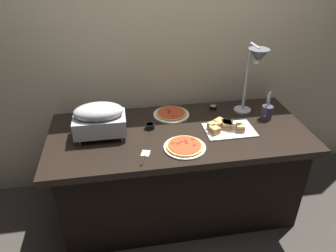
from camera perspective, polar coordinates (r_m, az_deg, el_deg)
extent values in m
plane|color=#38332D|center=(2.80, 1.76, -14.30)|extent=(8.00, 8.00, 0.00)
cube|color=#C6B593|center=(2.59, 0.00, 13.23)|extent=(4.40, 0.04, 2.40)
cube|color=black|center=(2.34, 2.04, -1.41)|extent=(1.90, 0.84, 0.05)
cube|color=black|center=(2.56, 1.89, -8.65)|extent=(1.75, 0.74, 0.71)
cylinder|color=#B7BABF|center=(2.24, -15.65, -2.93)|extent=(0.01, 0.01, 0.04)
cylinder|color=#B7BABF|center=(2.22, -8.29, -2.33)|extent=(0.01, 0.01, 0.04)
cylinder|color=#B7BABF|center=(2.39, -15.35, -0.62)|extent=(0.01, 0.01, 0.04)
cylinder|color=#B7BABF|center=(2.37, -8.47, -0.04)|extent=(0.01, 0.01, 0.04)
cube|color=#B7BABF|center=(2.26, -12.17, 0.33)|extent=(0.36, 0.22, 0.12)
ellipsoid|color=#B7BABF|center=(2.21, -12.45, 2.54)|extent=(0.34, 0.21, 0.12)
cylinder|color=#B7BABF|center=(2.67, 13.27, 2.87)|extent=(0.14, 0.14, 0.01)
cylinder|color=#B7BABF|center=(2.56, 14.01, 8.40)|extent=(0.02, 0.02, 0.55)
cylinder|color=#B7BABF|center=(2.41, 15.47, 13.75)|extent=(0.02, 0.14, 0.02)
cone|color=#595B60|center=(2.37, 15.98, 12.07)|extent=(0.15, 0.15, 0.10)
sphere|color=#F9EAB2|center=(2.38, 15.84, 11.16)|extent=(0.04, 0.04, 0.04)
cylinder|color=white|center=(2.13, 3.03, -3.89)|extent=(0.29, 0.29, 0.01)
cylinder|color=gold|center=(2.13, 3.03, -3.62)|extent=(0.25, 0.25, 0.01)
cylinder|color=#AD3D1E|center=(2.12, 3.04, -3.44)|extent=(0.22, 0.22, 0.00)
cylinder|color=maroon|center=(2.15, 2.44, -2.82)|extent=(0.02, 0.02, 0.00)
cylinder|color=maroon|center=(2.12, 4.80, -3.39)|extent=(0.02, 0.02, 0.00)
cylinder|color=maroon|center=(2.13, 1.86, -3.12)|extent=(0.02, 0.02, 0.00)
cylinder|color=maroon|center=(2.14, 3.37, -3.01)|extent=(0.02, 0.02, 0.00)
cylinder|color=maroon|center=(2.17, 3.19, -2.60)|extent=(0.02, 0.02, 0.00)
cylinder|color=maroon|center=(2.18, 4.53, -2.38)|extent=(0.02, 0.02, 0.00)
cylinder|color=maroon|center=(2.13, 0.90, -3.13)|extent=(0.02, 0.02, 0.00)
cylinder|color=white|center=(2.53, 0.61, 2.07)|extent=(0.29, 0.29, 0.01)
cylinder|color=#C68E42|center=(2.52, 0.61, 2.31)|extent=(0.24, 0.24, 0.01)
cylinder|color=#AD3D1E|center=(2.52, 0.61, 2.47)|extent=(0.21, 0.21, 0.00)
cylinder|color=maroon|center=(2.53, 0.30, 2.73)|extent=(0.02, 0.02, 0.00)
cylinder|color=maroon|center=(2.55, 0.10, 2.87)|extent=(0.02, 0.02, 0.00)
cylinder|color=maroon|center=(2.46, 0.88, 1.86)|extent=(0.02, 0.02, 0.00)
cylinder|color=maroon|center=(2.51, 0.13, 2.40)|extent=(0.02, 0.02, 0.00)
cube|color=white|center=(2.37, 11.02, -0.71)|extent=(0.36, 0.24, 0.01)
cube|color=tan|center=(2.38, 10.71, -0.07)|extent=(0.09, 0.10, 0.02)
cube|color=brown|center=(2.38, 10.75, 0.27)|extent=(0.09, 0.10, 0.01)
cube|color=tan|center=(2.37, 10.78, 0.60)|extent=(0.09, 0.10, 0.02)
cube|color=tan|center=(2.39, 9.26, 0.22)|extent=(0.11, 0.11, 0.02)
cube|color=brown|center=(2.39, 9.29, 0.55)|extent=(0.11, 0.11, 0.01)
cube|color=tan|center=(2.38, 9.32, 0.89)|extent=(0.11, 0.11, 0.02)
cube|color=tan|center=(2.30, 8.36, -1.06)|extent=(0.08, 0.09, 0.02)
cube|color=brown|center=(2.29, 8.39, -0.72)|extent=(0.08, 0.09, 0.01)
cube|color=tan|center=(2.28, 8.42, -0.38)|extent=(0.08, 0.09, 0.02)
cube|color=tan|center=(2.36, 12.89, -0.65)|extent=(0.07, 0.08, 0.02)
cube|color=brown|center=(2.35, 12.94, -0.32)|extent=(0.07, 0.08, 0.01)
cube|color=tan|center=(2.34, 12.98, 0.02)|extent=(0.07, 0.08, 0.02)
cube|color=tan|center=(2.35, 8.08, -0.31)|extent=(0.09, 0.08, 0.02)
cube|color=brown|center=(2.34, 8.11, 0.03)|extent=(0.09, 0.08, 0.01)
cube|color=tan|center=(2.33, 8.14, 0.37)|extent=(0.09, 0.08, 0.02)
cube|color=tan|center=(2.38, 10.48, -0.11)|extent=(0.08, 0.09, 0.02)
cube|color=brown|center=(2.37, 10.52, 0.22)|extent=(0.08, 0.09, 0.01)
cube|color=tan|center=(2.36, 10.55, 0.56)|extent=(0.08, 0.09, 0.02)
cylinder|color=black|center=(2.65, 8.14, 3.33)|extent=(0.06, 0.06, 0.03)
cylinder|color=gold|center=(2.64, 8.16, 3.58)|extent=(0.05, 0.05, 0.01)
cylinder|color=black|center=(2.35, -3.28, -0.02)|extent=(0.07, 0.07, 0.04)
cylinder|color=#562D14|center=(2.34, -3.29, 0.33)|extent=(0.06, 0.06, 0.01)
cylinder|color=#383347|center=(2.57, 17.40, 2.33)|extent=(0.08, 0.08, 0.11)
cylinder|color=#B7BABF|center=(2.52, 17.47, 3.56)|extent=(0.03, 0.03, 0.19)
cylinder|color=#B7BABF|center=(2.57, 17.82, 3.80)|extent=(0.01, 0.02, 0.17)
cylinder|color=#B7BABF|center=(2.56, 17.71, 3.94)|extent=(0.02, 0.02, 0.19)
cylinder|color=#B7BABF|center=(2.52, 17.44, 3.45)|extent=(0.02, 0.02, 0.18)
cylinder|color=#B7BABF|center=(2.55, 17.52, 3.87)|extent=(0.02, 0.03, 0.19)
cube|color=#B7BABF|center=(2.09, -4.08, -4.94)|extent=(0.07, 0.08, 0.00)
cylinder|color=black|center=(2.02, -4.58, -6.28)|extent=(0.04, 0.10, 0.01)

